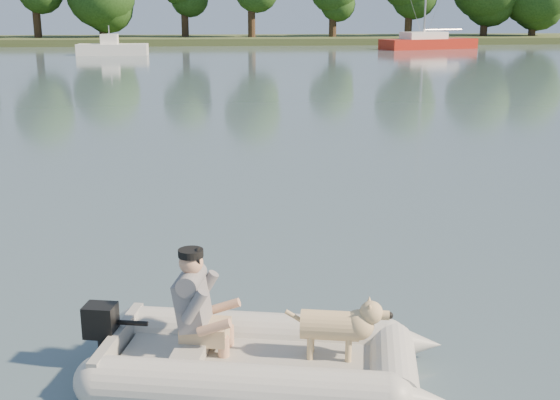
{
  "coord_description": "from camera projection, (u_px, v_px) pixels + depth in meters",
  "views": [
    {
      "loc": [
        -0.42,
        -6.11,
        3.08
      ],
      "look_at": [
        0.45,
        2.41,
        0.75
      ],
      "focal_mm": 45.0,
      "sensor_mm": 36.0,
      "label": 1
    }
  ],
  "objects": [
    {
      "name": "motorboat",
      "position": [
        112.0,
        41.0,
        48.53
      ],
      "size": [
        4.97,
        1.94,
        2.1
      ],
      "primitive_type": null,
      "rotation": [
        0.0,
        0.0,
        -0.01
      ],
      "color": "white",
      "rests_on": "water"
    },
    {
      "name": "dog",
      "position": [
        330.0,
        330.0,
        5.95
      ],
      "size": [
        0.85,
        0.46,
        0.54
      ],
      "primitive_type": null,
      "rotation": [
        0.0,
        0.0,
        -0.22
      ],
      "color": "tan",
      "rests_on": "dinghy"
    },
    {
      "name": "shore_bank",
      "position": [
        211.0,
        40.0,
        66.16
      ],
      "size": [
        160.0,
        12.0,
        0.7
      ],
      "primitive_type": "cube",
      "color": "#47512D",
      "rests_on": "water"
    },
    {
      "name": "man",
      "position": [
        194.0,
        299.0,
        6.03
      ],
      "size": [
        0.73,
        0.66,
        0.94
      ],
      "primitive_type": null,
      "rotation": [
        0.0,
        0.0,
        -0.22
      ],
      "color": "slate",
      "rests_on": "dinghy"
    },
    {
      "name": "water",
      "position": [
        259.0,
        342.0,
        6.71
      ],
      "size": [
        160.0,
        160.0,
        0.0
      ],
      "primitive_type": "plane",
      "color": "slate",
      "rests_on": "ground"
    },
    {
      "name": "sailboat",
      "position": [
        428.0,
        43.0,
        56.31
      ],
      "size": [
        8.32,
        4.74,
        10.96
      ],
      "rotation": [
        0.0,
        0.0,
        0.31
      ],
      "color": "#A01E12",
      "rests_on": "water"
    },
    {
      "name": "dinghy",
      "position": [
        264.0,
        323.0,
        5.96
      ],
      "size": [
        4.76,
        3.9,
        1.22
      ],
      "primitive_type": null,
      "rotation": [
        0.0,
        0.0,
        -0.22
      ],
      "color": "#ADADA7",
      "rests_on": "water"
    },
    {
      "name": "outboard_motor",
      "position": [
        102.0,
        339.0,
        6.19
      ],
      "size": [
        0.41,
        0.32,
        0.68
      ],
      "primitive_type": null,
      "rotation": [
        0.0,
        0.0,
        -0.22
      ],
      "color": "black",
      "rests_on": "dinghy"
    }
  ]
}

